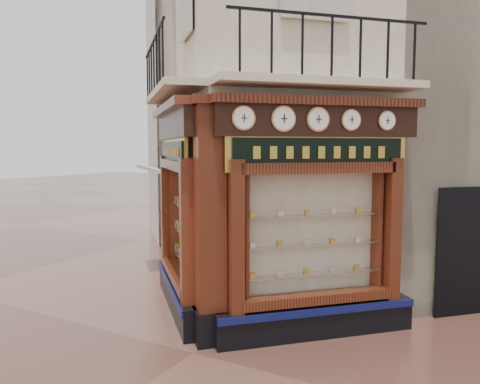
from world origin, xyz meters
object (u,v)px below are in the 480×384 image
Objects in this scene: corner_pilaster at (210,224)px; clock_b at (283,119)px; signboard_right at (320,152)px; clock_a at (244,118)px; awning at (153,271)px; clock_c at (318,119)px; clock_e at (387,121)px; clock_d at (351,120)px; signboard_left at (174,152)px.

corner_pilaster reaches higher than clock_b.
clock_a is at bearing -175.21° from signboard_right.
awning is at bearing 100.20° from clock_a.
signboard_right is at bearing 4.79° from clock_a.
clock_c is 1.24m from clock_e.
corner_pilaster is 5.15m from awning.
clock_d is at bearing -12.76° from signboard_right.
clock_d is (1.88, 1.28, 1.67)m from corner_pilaster.
clock_d is 0.72m from signboard_right.
corner_pilaster is at bearing 135.26° from clock_a.
clock_c is at bearing -14.45° from corner_pilaster.
clock_d is 3.40m from signboard_left.
clock_d is (1.28, 1.28, 0.00)m from clock_a.
clock_d is at bearing -130.44° from signboard_left.
signboard_right is at bearing -10.25° from corner_pilaster.
clock_c is 0.21× the size of signboard_left.
clock_d is at bearing 0.00° from clock_b.
clock_c is (1.47, 0.87, 1.67)m from corner_pilaster.
clock_b is 2.63m from signboard_left.
clock_a is 1.42m from signboard_right.
clock_e is 0.17× the size of signboard_left.
clock_a reaches higher than clock_d.
clock_d is 1.08× the size of clock_e.
clock_e is at bearing 0.00° from clock_a.
signboard_right is at bearing -135.00° from signboard_left.
corner_pilaster is 10.19× the size of clock_c.
corner_pilaster reaches higher than signboard_right.
clock_e is 0.24× the size of awning.
signboard_left is at bearing 145.89° from clock_e.
clock_d is 0.66m from clock_e.
clock_b is (1.06, 0.46, 1.67)m from corner_pilaster.
corner_pilaster is at bearing 169.75° from signboard_right.
clock_e reaches higher than signboard_right.
awning is (-6.06, 1.25, -3.62)m from clock_e.
corner_pilaster is 10.70× the size of clock_a.
clock_d is 0.15× the size of signboard_right.
signboard_right is at bearing 49.81° from clock_c.
clock_c reaches higher than clock_e.
clock_c is at bearing 0.00° from clock_a.
clock_b reaches higher than signboard_right.
clock_a is at bearing -169.80° from awning.
signboard_left is at bearing 122.57° from clock_b.
clock_d is 0.18× the size of signboard_left.
awning is at bearing 3.51° from signboard_left.
clock_b is 6.51m from awning.
clock_e is at bearing -0.00° from clock_c.
signboard_left is at bearing -176.49° from awning.
signboard_right reaches higher than signboard_left.
signboard_right is (1.46, 1.01, 1.15)m from corner_pilaster.
corner_pilaster is at bearing -169.75° from signboard_left.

